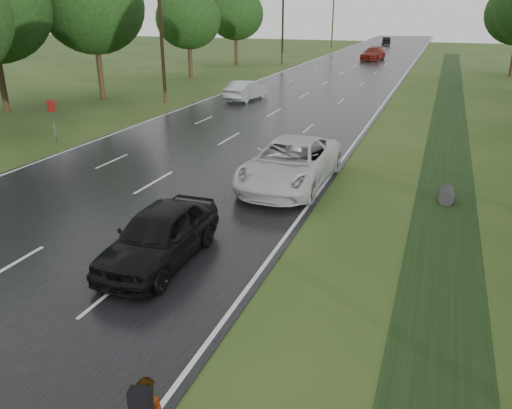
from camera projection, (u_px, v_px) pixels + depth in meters
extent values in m
plane|color=#2E4619|center=(4.00, 271.00, 13.92)|extent=(220.00, 220.00, 0.00)
cube|color=black|center=(336.00, 77.00, 53.18)|extent=(14.00, 180.00, 0.04)
cube|color=silver|center=(401.00, 79.00, 50.99)|extent=(0.12, 180.00, 0.01)
cube|color=silver|center=(276.00, 74.00, 55.35)|extent=(0.12, 180.00, 0.01)
cube|color=silver|center=(336.00, 77.00, 53.17)|extent=(0.12, 180.00, 0.01)
cube|color=black|center=(448.00, 140.00, 27.66)|extent=(2.20, 120.00, 0.01)
cylinder|color=#2D2D2D|center=(446.00, 195.00, 18.84)|extent=(0.56, 1.00, 0.56)
cylinder|color=slate|center=(54.00, 123.00, 26.73)|extent=(0.06, 0.06, 2.20)
cube|color=red|center=(51.00, 106.00, 26.40)|extent=(0.50, 0.04, 0.60)
cylinder|color=#342615|center=(161.00, 35.00, 36.87)|extent=(0.26, 0.26, 10.00)
cylinder|color=#342615|center=(283.00, 24.00, 63.04)|extent=(0.26, 0.26, 10.00)
cylinder|color=#342615|center=(333.00, 19.00, 89.22)|extent=(0.26, 0.26, 10.00)
cylinder|color=#342615|center=(100.00, 73.00, 39.84)|extent=(0.44, 0.44, 4.00)
ellipsoid|color=black|center=(93.00, 7.00, 38.03)|extent=(7.80, 7.80, 7.02)
cylinder|color=#342615|center=(190.00, 61.00, 51.91)|extent=(0.44, 0.44, 3.36)
ellipsoid|color=black|center=(188.00, 19.00, 50.39)|extent=(6.60, 6.60, 5.94)
cylinder|color=#342615|center=(2.00, 84.00, 34.72)|extent=(0.44, 0.44, 3.84)
cylinder|color=#342615|center=(236.00, 50.00, 64.29)|extent=(0.44, 0.44, 3.52)
ellipsoid|color=black|center=(236.00, 14.00, 62.69)|extent=(7.00, 7.00, 6.30)
cube|color=black|center=(141.00, 402.00, 7.37)|extent=(0.37, 0.28, 0.46)
imported|color=silver|center=(290.00, 163.00, 20.31)|extent=(3.18, 6.68, 1.84)
imported|color=black|center=(159.00, 235.00, 14.10)|extent=(2.00, 4.83, 1.64)
imported|color=#9A9DA3|center=(246.00, 90.00, 39.40)|extent=(2.15, 4.78, 1.52)
imported|color=maroon|center=(373.00, 54.00, 69.83)|extent=(3.17, 6.18, 1.72)
imported|color=black|center=(386.00, 41.00, 99.51)|extent=(2.20, 4.53, 1.43)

